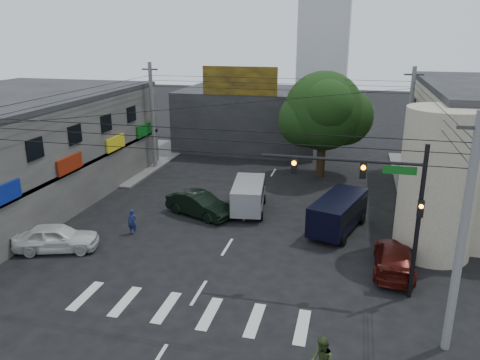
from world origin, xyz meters
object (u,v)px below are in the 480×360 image
at_px(utility_pole_far_left, 153,117).
at_px(traffic_officer, 132,222).
at_px(dark_sedan, 199,204).
at_px(silver_minivan, 248,197).
at_px(white_compact, 56,238).
at_px(utility_pole_far_right, 408,128).
at_px(navy_van, 338,214).
at_px(utility_pole_near_right, 462,239).
at_px(maroon_sedan, 394,257).
at_px(traffic_gantry, 381,195).
at_px(street_tree, 323,111).

xyz_separation_m(utility_pole_far_left, traffic_officer, (4.51, -13.62, -3.83)).
distance_m(dark_sedan, silver_minivan, 3.35).
bearing_deg(traffic_officer, white_compact, -137.74).
xyz_separation_m(utility_pole_far_right, navy_van, (-4.58, -10.19, -3.53)).
bearing_deg(traffic_officer, utility_pole_far_right, 37.11).
relative_size(utility_pole_near_right, silver_minivan, 1.88).
height_order(utility_pole_far_right, dark_sedan, utility_pole_far_right).
height_order(maroon_sedan, traffic_officer, traffic_officer).
xyz_separation_m(traffic_gantry, utility_pole_near_right, (2.68, -3.50, -0.23)).
relative_size(street_tree, utility_pole_far_left, 0.95).
height_order(street_tree, utility_pole_far_left, utility_pole_far_left).
bearing_deg(traffic_gantry, utility_pole_near_right, -52.58).
distance_m(utility_pole_near_right, dark_sedan, 17.65).
distance_m(utility_pole_far_right, dark_sedan, 17.17).
relative_size(utility_pole_far_right, traffic_officer, 5.96).
xyz_separation_m(traffic_gantry, utility_pole_far_right, (2.68, 17.00, -0.23)).
relative_size(street_tree, traffic_officer, 5.63).
bearing_deg(dark_sedan, maroon_sedan, -88.56).
height_order(street_tree, utility_pole_far_right, utility_pole_far_right).
xyz_separation_m(street_tree, utility_pole_near_right, (6.50, -21.50, -0.87)).
bearing_deg(maroon_sedan, street_tree, -69.81).
distance_m(street_tree, traffic_officer, 18.32).
bearing_deg(street_tree, maroon_sedan, -72.35).
bearing_deg(maroon_sedan, traffic_officer, -1.00).
distance_m(silver_minivan, traffic_officer, 7.97).
relative_size(utility_pole_near_right, white_compact, 1.89).
bearing_deg(dark_sedan, silver_minivan, -39.40).
height_order(street_tree, utility_pole_near_right, utility_pole_near_right).
bearing_deg(silver_minivan, utility_pole_far_left, 43.67).
xyz_separation_m(traffic_gantry, silver_minivan, (-7.90, 8.72, -3.83)).
bearing_deg(street_tree, traffic_gantry, -78.01).
xyz_separation_m(utility_pole_far_right, traffic_officer, (-16.49, -13.62, -3.83)).
height_order(utility_pole_far_right, navy_van, utility_pole_far_right).
relative_size(utility_pole_far_left, utility_pole_far_right, 1.00).
height_order(dark_sedan, maroon_sedan, dark_sedan).
bearing_deg(silver_minivan, white_compact, 125.15).
xyz_separation_m(traffic_gantry, maroon_sedan, (1.12, 2.46, -4.11)).
distance_m(street_tree, utility_pole_near_right, 22.48).
distance_m(dark_sedan, navy_van, 8.98).
bearing_deg(utility_pole_far_right, silver_minivan, -141.95).
xyz_separation_m(utility_pole_far_left, white_compact, (1.44, -16.66, -3.83)).
bearing_deg(white_compact, utility_pole_far_left, -13.33).
bearing_deg(traffic_gantry, navy_van, 105.57).
xyz_separation_m(maroon_sedan, navy_van, (-3.02, 4.36, 0.35)).
relative_size(white_compact, silver_minivan, 0.99).
xyz_separation_m(navy_van, traffic_officer, (-11.91, -3.43, -0.29)).
distance_m(utility_pole_far_left, maroon_sedan, 24.59).
bearing_deg(utility_pole_near_right, traffic_officer, 157.36).
distance_m(street_tree, silver_minivan, 11.08).
xyz_separation_m(silver_minivan, traffic_officer, (-5.91, -5.34, -0.23)).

